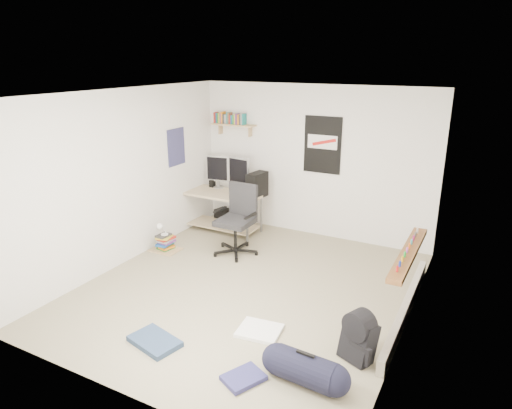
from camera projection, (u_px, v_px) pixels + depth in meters
The scene contains 26 objects.
floor at pixel (248, 289), 5.99m from camera, with size 4.00×4.50×0.01m, color gray.
ceiling at pixel (246, 93), 5.22m from camera, with size 4.00×4.50×0.01m, color white.
back_wall at pixel (313, 162), 7.50m from camera, with size 4.00×0.01×2.50m, color silver.
left_wall at pixel (124, 178), 6.50m from camera, with size 0.01×4.50×2.50m, color silver.
right_wall at pixel (416, 224), 4.71m from camera, with size 0.01×4.50×2.50m, color silver.
desk at pixel (221, 210), 7.89m from camera, with size 1.42×0.62×0.65m, color tan.
monitor_left at pixel (218, 177), 8.04m from camera, with size 0.42×0.10×0.46m, color #A2A2A7.
monitor_right at pixel (239, 180), 7.83m from camera, with size 0.43×0.11×0.47m, color #ADAEB3.
pc_tower at pixel (257, 185), 7.61m from camera, with size 0.19×0.40×0.42m, color black.
keyboard at pixel (213, 196), 7.68m from camera, with size 0.44×0.16×0.02m, color black.
speaker_left at pixel (212, 184), 8.12m from camera, with size 0.09×0.09×0.17m, color black.
speaker_right at pixel (253, 192), 7.64m from camera, with size 0.09×0.09×0.18m, color black.
office_chair at pixel (235, 223), 6.92m from camera, with size 0.71×0.71×1.08m, color black.
wall_shelf at pixel (234, 125), 7.89m from camera, with size 0.80×0.22×0.24m, color tan.
poster_back_wall at pixel (322, 145), 7.32m from camera, with size 0.62×0.03×0.92m, color black.
poster_left_wall at pixel (176, 147), 7.42m from camera, with size 0.02×0.42×0.60m, color navy.
window at pixel (418, 198), 4.93m from camera, with size 0.10×1.50×1.26m, color brown.
baseboard_heater at pixel (406, 308), 5.35m from camera, with size 0.08×2.50×0.18m, color #B7B2A8.
backpack at pixel (358, 341), 4.55m from camera, with size 0.32×0.26×0.43m, color black.
duffel_bag at pixel (305, 370), 4.22m from camera, with size 0.30×0.30×0.59m, color black.
tshirt at pixel (260, 331), 5.03m from camera, with size 0.46×0.39×0.04m, color white.
jeans_a at pixel (155, 341), 4.83m from camera, with size 0.54×0.35×0.06m, color navy.
jeans_b at pixel (243, 378), 4.29m from camera, with size 0.37×0.28×0.05m, color navy.
book_stack at pixel (165, 241), 7.13m from camera, with size 0.46×0.38×0.31m, color brown.
desk_lamp at pixel (164, 228), 7.04m from camera, with size 0.11×0.18×0.18m, color silver.
subwoofer at pixel (223, 216), 8.30m from camera, with size 0.23×0.23×0.26m, color black.
Camera 1 is at (2.61, -4.68, 2.90)m, focal length 32.00 mm.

